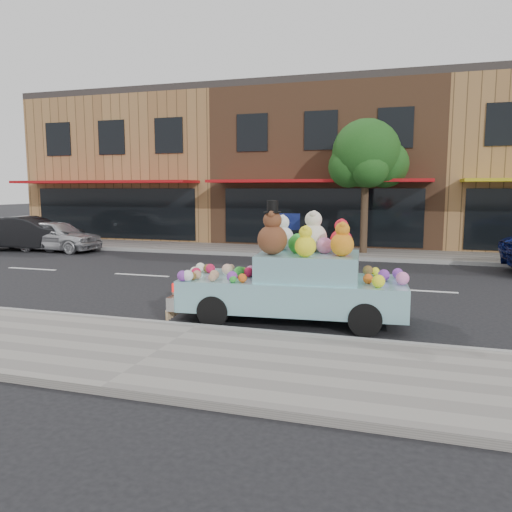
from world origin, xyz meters
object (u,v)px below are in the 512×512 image
(street_tree, at_px, (367,159))
(art_car, at_px, (294,280))
(car_silver, at_px, (57,236))
(car_dark, at_px, (30,234))

(street_tree, bearing_deg, art_car, -92.75)
(car_silver, distance_m, art_car, 14.27)
(art_car, bearing_deg, car_dark, 144.51)
(art_car, bearing_deg, street_tree, 82.51)
(street_tree, relative_size, car_dark, 1.20)
(street_tree, relative_size, car_silver, 1.36)
(street_tree, height_order, car_dark, street_tree)
(car_silver, relative_size, art_car, 0.83)
(car_silver, height_order, art_car, art_car)
(car_silver, xyz_separation_m, car_dark, (-1.22, -0.11, 0.06))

